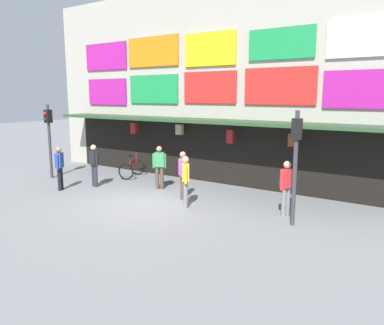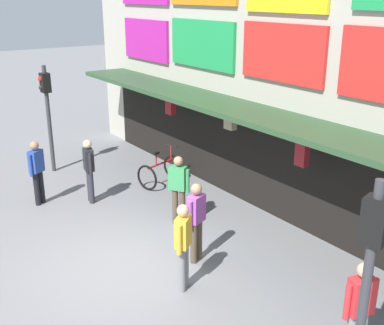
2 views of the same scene
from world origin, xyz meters
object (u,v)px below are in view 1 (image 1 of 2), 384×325
object	(u,v)px
pedestrian_in_green	(186,179)
pedestrian_in_blue	(183,172)
pedestrian_in_white	(60,166)
pedestrian_in_yellow	(159,165)
bicycle_parked	(132,168)
pedestrian_in_purple	(94,163)
traffic_light_near	(49,129)
pedestrian_in_red	(286,185)
traffic_light_far	(296,150)

from	to	relation	value
pedestrian_in_green	pedestrian_in_blue	xyz separation A→B (m)	(-0.66, 0.76, 0.00)
pedestrian_in_blue	pedestrian_in_white	xyz separation A→B (m)	(-4.61, -1.64, 0.00)
pedestrian_in_white	pedestrian_in_yellow	bearing A→B (deg)	36.72
bicycle_parked	pedestrian_in_green	bearing A→B (deg)	-27.24
pedestrian_in_green	pedestrian_in_white	size ratio (longest dim) A/B	1.00
pedestrian_in_green	pedestrian_in_yellow	distance (m)	2.63
pedestrian_in_yellow	pedestrian_in_purple	xyz separation A→B (m)	(-2.39, -1.15, 0.00)
bicycle_parked	pedestrian_in_purple	xyz separation A→B (m)	(-0.00, -2.12, 0.55)
traffic_light_near	pedestrian_in_red	size ratio (longest dim) A/B	1.90
traffic_light_far	pedestrian_in_blue	size ratio (longest dim) A/B	1.90
traffic_light_far	pedestrian_in_red	distance (m)	1.44
traffic_light_far	pedestrian_in_yellow	bearing A→B (deg)	169.04
pedestrian_in_blue	pedestrian_in_yellow	bearing A→B (deg)	158.10
traffic_light_near	pedestrian_in_purple	size ratio (longest dim) A/B	1.90
bicycle_parked	pedestrian_in_white	bearing A→B (deg)	-101.40
bicycle_parked	pedestrian_in_red	world-z (taller)	pedestrian_in_red
traffic_light_far	pedestrian_in_blue	xyz separation A→B (m)	(-4.13, 0.47, -1.19)
pedestrian_in_yellow	pedestrian_in_blue	bearing A→B (deg)	-21.90
traffic_light_far	pedestrian_in_white	size ratio (longest dim) A/B	1.90
pedestrian_in_purple	pedestrian_in_blue	distance (m)	3.99
pedestrian_in_green	traffic_light_near	bearing A→B (deg)	177.91
traffic_light_near	pedestrian_in_green	size ratio (longest dim) A/B	1.90
pedestrian_in_green	pedestrian_in_blue	size ratio (longest dim) A/B	1.00
traffic_light_near	pedestrian_in_white	world-z (taller)	traffic_light_near
pedestrian_in_red	pedestrian_in_white	xyz separation A→B (m)	(-8.28, -1.82, 0.00)
traffic_light_near	pedestrian_in_purple	xyz separation A→B (m)	(2.82, -0.02, -1.19)
bicycle_parked	pedestrian_in_green	xyz separation A→B (m)	(4.61, -2.37, 0.55)
bicycle_parked	pedestrian_in_purple	world-z (taller)	pedestrian_in_purple
bicycle_parked	pedestrian_in_red	size ratio (longest dim) A/B	0.78
bicycle_parked	pedestrian_in_yellow	size ratio (longest dim) A/B	0.78
pedestrian_in_white	traffic_light_far	bearing A→B (deg)	7.58
traffic_light_far	pedestrian_in_green	world-z (taller)	traffic_light_far
pedestrian_in_red	pedestrian_in_purple	world-z (taller)	same
pedestrian_in_yellow	pedestrian_in_blue	distance (m)	1.69
traffic_light_near	pedestrian_in_red	xyz separation A→B (m)	(10.45, 0.68, -1.19)
pedestrian_in_yellow	pedestrian_in_blue	world-z (taller)	same
pedestrian_in_yellow	pedestrian_in_purple	world-z (taller)	same
traffic_light_far	pedestrian_in_green	bearing A→B (deg)	-175.23
pedestrian_in_blue	pedestrian_in_purple	bearing A→B (deg)	-172.60
bicycle_parked	pedestrian_in_white	size ratio (longest dim) A/B	0.78
pedestrian_in_red	pedestrian_in_white	distance (m)	8.48
pedestrian_in_green	pedestrian_in_red	world-z (taller)	same
bicycle_parked	pedestrian_in_yellow	bearing A→B (deg)	-22.32
traffic_light_far	pedestrian_in_yellow	world-z (taller)	traffic_light_far
traffic_light_near	bicycle_parked	xyz separation A→B (m)	(2.83, 2.10, -1.75)
pedestrian_in_red	pedestrian_in_blue	xyz separation A→B (m)	(-3.67, -0.19, 0.00)
pedestrian_in_blue	pedestrian_in_white	bearing A→B (deg)	-160.45
pedestrian_in_green	pedestrian_in_purple	world-z (taller)	same
bicycle_parked	pedestrian_in_white	xyz separation A→B (m)	(-0.65, -3.25, 0.55)
pedestrian_in_green	traffic_light_far	bearing A→B (deg)	4.77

